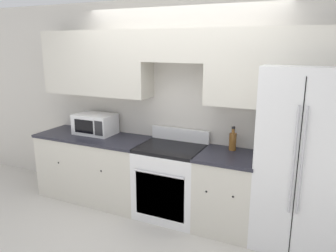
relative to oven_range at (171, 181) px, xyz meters
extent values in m
plane|color=beige|center=(-0.04, -0.31, -0.45)|extent=(12.00, 12.00, 0.00)
cube|color=beige|center=(-0.04, 0.35, 0.85)|extent=(8.00, 0.06, 2.60)
cube|color=beige|center=(-1.14, 0.15, 1.38)|extent=(1.52, 0.33, 0.82)
cube|color=beige|center=(0.00, 0.15, 1.60)|extent=(0.77, 0.33, 0.37)
cube|color=beige|center=(1.11, 0.15, 1.38)|extent=(1.44, 0.33, 0.82)
cube|color=beige|center=(-1.14, 0.00, -0.02)|extent=(1.52, 0.62, 0.85)
cube|color=#23232D|center=(-1.14, 0.00, 0.42)|extent=(1.54, 0.64, 0.03)
sphere|color=black|center=(-1.48, -0.31, 0.10)|extent=(0.03, 0.03, 0.03)
sphere|color=black|center=(-0.80, -0.31, 0.10)|extent=(0.03, 0.03, 0.03)
cube|color=beige|center=(0.70, 0.00, -0.02)|extent=(0.63, 0.62, 0.85)
cube|color=#23232D|center=(0.70, 0.00, 0.42)|extent=(0.66, 0.64, 0.03)
sphere|color=black|center=(0.56, -0.31, 0.10)|extent=(0.03, 0.03, 0.03)
sphere|color=black|center=(0.84, -0.31, 0.10)|extent=(0.03, 0.03, 0.03)
cube|color=white|center=(0.00, 0.00, -0.03)|extent=(0.77, 0.62, 0.84)
cube|color=black|center=(0.00, -0.30, -0.07)|extent=(0.61, 0.01, 0.54)
cube|color=black|center=(0.00, 0.00, 0.42)|extent=(0.77, 0.62, 0.04)
cube|color=white|center=(0.00, 0.28, 0.52)|extent=(0.77, 0.04, 0.16)
cylinder|color=silver|center=(0.00, -0.33, 0.21)|extent=(0.61, 0.02, 0.02)
cube|color=white|center=(1.42, 0.05, 0.49)|extent=(0.81, 0.71, 1.87)
cube|color=black|center=(1.42, -0.31, 0.49)|extent=(0.01, 0.01, 1.72)
cylinder|color=#B7B7BC|center=(1.39, -0.33, 0.58)|extent=(0.02, 0.02, 1.03)
cylinder|color=#B7B7BC|center=(1.46, -0.33, 0.58)|extent=(0.02, 0.02, 1.03)
cube|color=white|center=(-1.17, 0.10, 0.57)|extent=(0.54, 0.35, 0.27)
cube|color=black|center=(-1.22, -0.08, 0.57)|extent=(0.29, 0.01, 0.18)
cube|color=#262628|center=(-0.98, -0.08, 0.57)|extent=(0.12, 0.01, 0.19)
cylinder|color=brown|center=(0.69, 0.19, 0.54)|extent=(0.08, 0.08, 0.20)
cylinder|color=brown|center=(0.69, 0.19, 0.66)|extent=(0.04, 0.04, 0.06)
cylinder|color=black|center=(0.69, 0.19, 0.70)|extent=(0.04, 0.04, 0.02)
camera|label=1|loc=(1.54, -3.37, 1.62)|focal=35.00mm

